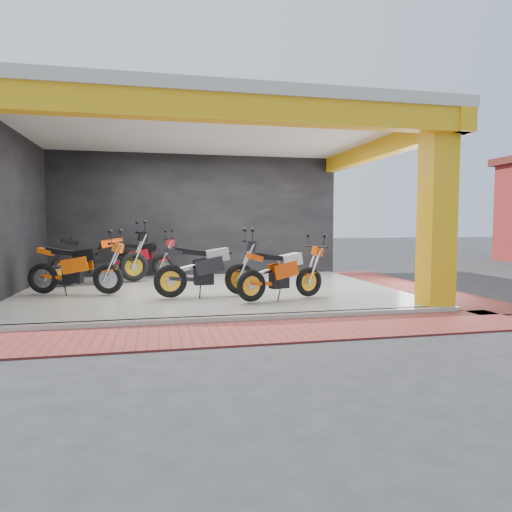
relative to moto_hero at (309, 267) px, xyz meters
The scene contains 16 objects.
ground 1.95m from the moto_hero, 166.58° to the right, with size 80.00×80.00×0.00m, color #2D2D30.
showroom_floor 2.46m from the moto_hero, 138.20° to the left, with size 8.00×6.00×0.10m, color silver.
showroom_ceiling 3.74m from the moto_hero, 138.20° to the left, with size 8.40×6.40×0.20m, color beige.
back_wall 5.11m from the moto_hero, 110.68° to the left, with size 8.20×0.20×3.50m, color black.
left_wall 6.16m from the moto_hero, 164.94° to the left, with size 0.20×6.20×3.50m, color black.
corner_column 2.53m from the moto_hero, 30.56° to the right, with size 0.50×0.50×3.50m, color gold.
header_beam_front 3.45m from the moto_hero, 141.17° to the right, with size 8.40×0.30×0.40m, color gold.
header_beam_right 3.77m from the moto_hero, 35.24° to the left, with size 0.30×6.40×0.40m, color gold.
floor_kerb 2.37m from the moto_hero, 140.77° to the right, with size 8.00×0.20×0.10m, color silver.
paver_front 2.92m from the moto_hero, 128.48° to the right, with size 9.00×1.40×0.03m, color maroon.
paver_right 3.49m from the moto_hero, 27.49° to the left, with size 1.40×7.00×0.03m, color maroon.
moto_hero is the anchor object (origin of this frame).
moto_row_a 1.38m from the moto_hero, 157.70° to the left, with size 2.14×0.79×1.31m, color black, non-canonical shape.
moto_row_b 4.04m from the moto_hero, 163.40° to the left, with size 2.09×0.77×1.28m, color #F95A0A, non-canonical shape.
moto_row_c 4.70m from the moto_hero, 137.56° to the left, with size 2.42×0.90×1.48m, color black, non-canonical shape.
moto_row_d 4.81m from the moto_hero, 124.82° to the left, with size 2.05×0.76×1.25m, color #B51322, non-canonical shape.
Camera 1 is at (-1.13, -8.02, 1.54)m, focal length 32.00 mm.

